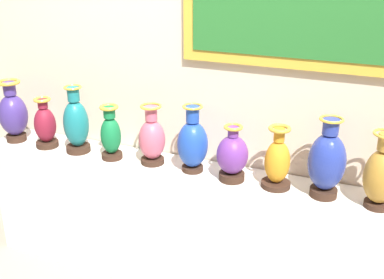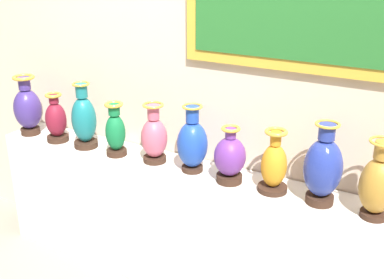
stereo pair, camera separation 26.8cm
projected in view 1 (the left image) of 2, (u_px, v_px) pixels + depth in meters
name	position (u px, v px, depth m)	size (l,w,h in m)	color
display_shelf	(192.00, 229.00, 2.90)	(2.75, 0.31, 0.80)	silver
back_wall	(209.00, 27.00, 2.64)	(4.49, 0.14, 3.16)	beige
vase_indigo	(13.00, 114.00, 3.10)	(0.18, 0.18, 0.41)	#382319
vase_burgundy	(45.00, 125.00, 3.02)	(0.14, 0.14, 0.32)	#382319
vase_teal	(76.00, 124.00, 2.93)	(0.16, 0.16, 0.42)	#382319
vase_emerald	(111.00, 135.00, 2.85)	(0.13, 0.13, 0.33)	#382319
vase_rose	(152.00, 139.00, 2.78)	(0.16, 0.16, 0.36)	#382319
vase_sapphire	(193.00, 143.00, 2.68)	(0.17, 0.17, 0.39)	#382319
vase_violet	(232.00, 156.00, 2.58)	(0.17, 0.17, 0.32)	#382319
vase_amber	(277.00, 162.00, 2.50)	(0.16, 0.16, 0.34)	#382319
vase_cobalt	(327.00, 162.00, 2.39)	(0.19, 0.19, 0.42)	#382319
vase_ochre	(382.00, 175.00, 2.29)	(0.17, 0.17, 0.39)	#382319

